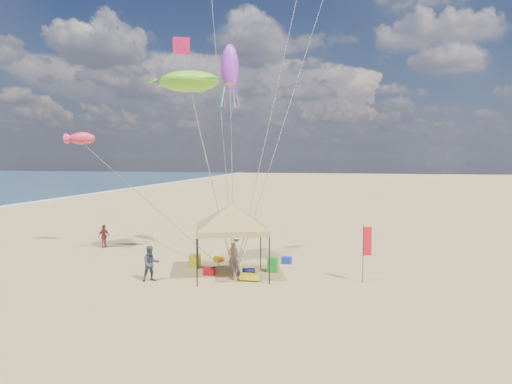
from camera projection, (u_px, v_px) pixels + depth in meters
ground at (242, 283)px, 21.75m from camera, size 280.00×280.00×0.00m
canopy_tent at (231, 207)px, 22.73m from camera, size 6.28×6.28×4.09m
feather_flag at (366, 244)px, 21.68m from camera, size 0.40×0.14×2.66m
cooler_red at (209, 271)px, 23.24m from camera, size 0.54×0.38×0.38m
cooler_blue at (287, 260)px, 25.68m from camera, size 0.54×0.38×0.38m
bag_navy at (249, 272)px, 23.14m from camera, size 0.69×0.54×0.36m
bag_orange at (219, 258)px, 26.23m from camera, size 0.54×0.69×0.36m
chair_green at (273, 265)px, 23.88m from camera, size 0.50×0.50×0.70m
chair_yellow at (195, 261)px, 24.77m from camera, size 0.50×0.50×0.70m
crate_grey at (261, 278)px, 22.10m from camera, size 0.34×0.30×0.28m
beach_cart at (250, 277)px, 22.13m from camera, size 0.90×0.50×0.24m
person_near_a at (233, 257)px, 23.68m from camera, size 0.68×0.61×1.55m
person_near_b at (151, 264)px, 22.01m from camera, size 1.03×1.01×1.68m
person_near_c at (237, 248)px, 26.16m from camera, size 1.02×0.63×1.53m
person_far_a at (104, 236)px, 30.15m from camera, size 0.63×0.94×1.48m
turtle_kite at (189, 81)px, 24.51m from camera, size 3.86×3.49×1.06m
fish_kite at (82, 138)px, 28.69m from camera, size 1.81×1.11×0.76m
squid_kite at (230, 68)px, 26.27m from camera, size 1.20×1.20×2.57m
stunt_kite_pink at (181, 46)px, 34.45m from camera, size 1.34×1.00×1.13m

